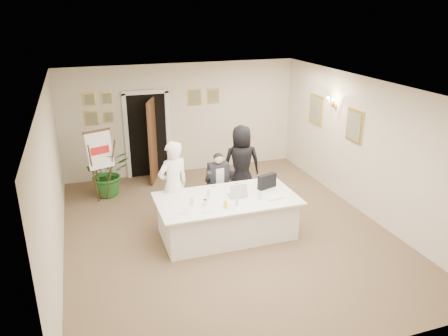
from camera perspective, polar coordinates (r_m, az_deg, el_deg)
floor at (r=8.59m, az=0.28°, el=-8.21°), size 7.00×7.00×0.00m
ceiling at (r=7.64m, az=0.32°, el=10.52°), size 6.00×7.00×0.02m
wall_back at (r=11.23m, az=-5.53°, el=6.40°), size 6.00×0.10×2.80m
wall_front at (r=5.15m, az=13.30°, el=-12.12°), size 6.00×0.10×2.80m
wall_left at (r=7.65m, az=-21.51°, el=-1.89°), size 0.10×7.00×2.80m
wall_right at (r=9.37m, az=17.96°, el=2.58°), size 0.10×7.00×2.80m
doorway at (r=11.00m, az=-9.73°, el=3.95°), size 1.14×0.86×2.20m
pictures_back_wall at (r=10.95m, az=-9.69°, el=8.25°), size 3.40×0.06×0.80m
pictures_right_wall at (r=10.20m, az=14.12°, el=6.45°), size 0.06×2.20×0.80m
wall_sconce at (r=10.09m, az=13.95°, el=8.35°), size 0.20×0.30×0.24m
conference_table at (r=8.27m, az=0.36°, el=-6.31°), size 2.60×1.39×0.78m
seated_man at (r=9.04m, az=-0.65°, el=-2.01°), size 0.66×0.69×1.32m
flip_chart at (r=9.90m, az=-15.89°, el=-0.22°), size 0.59×0.45×1.62m
standing_man at (r=8.42m, az=-6.62°, el=-2.27°), size 0.75×0.61×1.77m
standing_woman at (r=9.60m, az=2.29°, el=0.60°), size 0.91×0.67×1.71m
potted_palm at (r=10.28m, az=-14.96°, el=-0.62°), size 1.08×0.97×1.08m
laptop at (r=8.15m, az=1.70°, el=-2.71°), size 0.33×0.35×0.28m
laptop_bag at (r=8.52m, az=5.63°, el=-1.74°), size 0.41×0.23×0.28m
paper_stack at (r=8.13m, az=6.50°, el=-3.84°), size 0.36×0.29×0.03m
plate_left at (r=7.60m, az=-4.99°, el=-5.69°), size 0.26×0.26×0.01m
plate_mid at (r=7.60m, az=-2.12°, el=-5.62°), size 0.26×0.26×0.01m
plate_near at (r=7.75m, az=0.74°, el=-5.04°), size 0.27×0.27×0.01m
glass_a at (r=7.83m, az=-4.21°, el=-4.31°), size 0.08×0.08×0.14m
glass_b at (r=7.77m, az=1.71°, el=-4.48°), size 0.07×0.07×0.14m
glass_c at (r=8.04m, az=4.71°, el=-3.64°), size 0.08×0.08×0.14m
glass_d at (r=8.13m, az=-2.03°, el=-3.31°), size 0.07×0.07×0.14m
oj_glass at (r=7.68m, az=0.19°, el=-4.83°), size 0.08×0.08×0.13m
steel_jug at (r=7.79m, az=-2.47°, el=-4.54°), size 0.10×0.10×0.11m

